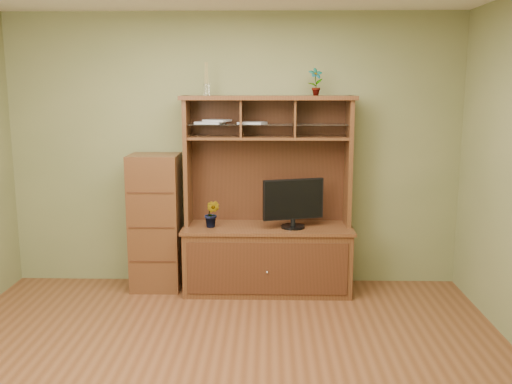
{
  "coord_description": "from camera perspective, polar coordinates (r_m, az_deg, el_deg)",
  "views": [
    {
      "loc": [
        0.35,
        -3.67,
        1.98
      ],
      "look_at": [
        0.24,
        1.2,
        1.08
      ],
      "focal_mm": 40.0,
      "sensor_mm": 36.0,
      "label": 1
    }
  ],
  "objects": [
    {
      "name": "reed_diffuser",
      "position": [
        5.51,
        -4.98,
        10.85
      ],
      "size": [
        0.06,
        0.06,
        0.31
      ],
      "color": "silver",
      "rests_on": "media_hutch"
    },
    {
      "name": "top_plant",
      "position": [
        5.5,
        5.98,
        10.92
      ],
      "size": [
        0.15,
        0.12,
        0.26
      ],
      "primitive_type": "imported",
      "rotation": [
        0.0,
        0.0,
        0.23
      ],
      "color": "#276222",
      "rests_on": "media_hutch"
    },
    {
      "name": "orchid_plant",
      "position": [
        5.48,
        -4.43,
        -2.19
      ],
      "size": [
        0.18,
        0.16,
        0.27
      ],
      "primitive_type": "imported",
      "rotation": [
        0.0,
        0.0,
        -0.32
      ],
      "color": "#2E521C",
      "rests_on": "media_hutch"
    },
    {
      "name": "magazines",
      "position": [
        5.5,
        -3.03,
        7.0
      ],
      "size": [
        0.7,
        0.26,
        0.04
      ],
      "color": "silver",
      "rests_on": "media_hutch"
    },
    {
      "name": "monitor",
      "position": [
        5.43,
        3.75,
        -1.04
      ],
      "size": [
        0.58,
        0.23,
        0.47
      ],
      "rotation": [
        0.0,
        0.0,
        0.3
      ],
      "color": "black",
      "rests_on": "media_hutch"
    },
    {
      "name": "side_cabinet",
      "position": [
        5.7,
        -9.98,
        -2.98
      ],
      "size": [
        0.48,
        0.44,
        1.34
      ],
      "color": "#462314",
      "rests_on": "room"
    },
    {
      "name": "media_hutch",
      "position": [
        5.6,
        1.15,
        -4.65
      ],
      "size": [
        1.66,
        0.61,
        1.9
      ],
      "color": "#462314",
      "rests_on": "room"
    },
    {
      "name": "room",
      "position": [
        3.74,
        -4.03,
        0.72
      ],
      "size": [
        4.54,
        4.04,
        2.74
      ],
      "color": "#5B311A",
      "rests_on": "ground"
    }
  ]
}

